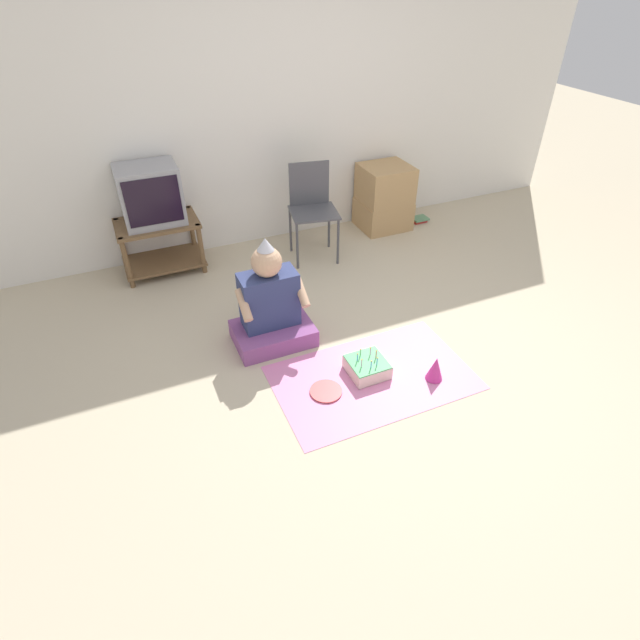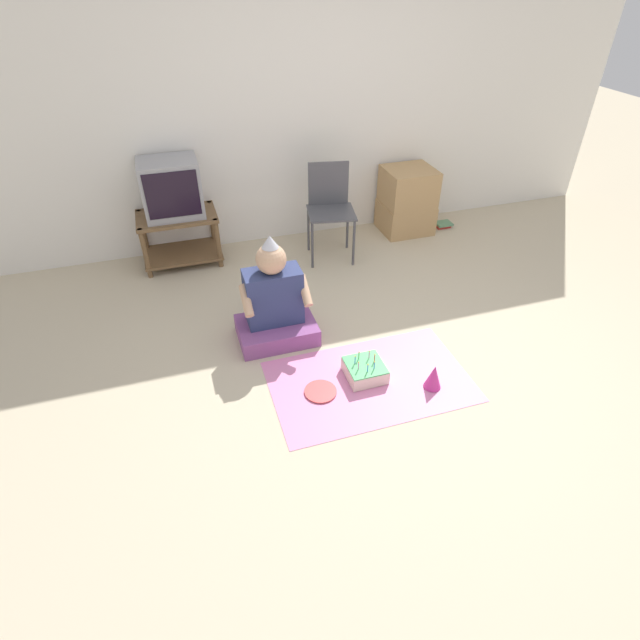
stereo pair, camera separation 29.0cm
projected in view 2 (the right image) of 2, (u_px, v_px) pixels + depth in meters
The scene contains 12 objects.
ground_plane at pixel (405, 368), 3.55m from camera, with size 16.00×16.00×0.00m, color beige.
wall_back at pixel (311, 103), 4.53m from camera, with size 6.40×0.06×2.55m.
tv_stand at pixel (180, 234), 4.60m from camera, with size 0.70×0.46×0.48m.
tv at pixel (171, 188), 4.34m from camera, with size 0.50×0.41×0.49m.
folding_chair at pixel (330, 204), 4.58m from camera, with size 0.48×0.45×0.87m.
cardboard_box_stack at pixel (407, 201), 5.11m from camera, with size 0.50×0.45×0.66m.
book_pile at pixel (443, 225), 5.34m from camera, with size 0.17×0.14×0.05m.
person_seated at pixel (275, 305), 3.67m from camera, with size 0.58×0.41×0.85m.
party_cloth at pixel (370, 381), 3.44m from camera, with size 1.36×0.83×0.01m.
birthday_cake at pixel (365, 370), 3.44m from camera, with size 0.26×0.26×0.17m.
party_hat_blue at pixel (434, 377), 3.34m from camera, with size 0.12×0.12×0.18m.
paper_plate at pixel (320, 391), 3.35m from camera, with size 0.22×0.22×0.01m.
Camera 2 is at (-1.38, -2.34, 2.39)m, focal length 28.00 mm.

